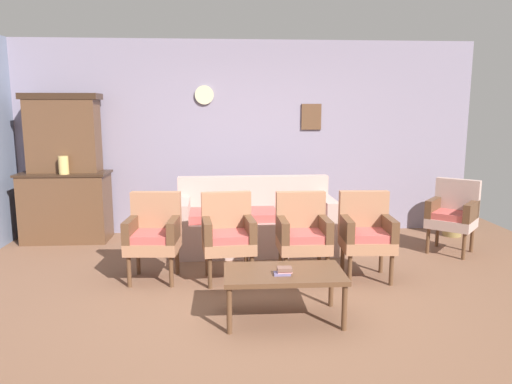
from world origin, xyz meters
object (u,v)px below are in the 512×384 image
Objects in this scene: side_cabinet at (66,207)px; armchair_near_couch_end at (154,232)px; book_stack_on_table at (284,271)px; wingback_chair_by_fireplace at (453,213)px; floor_vase_by_wall at (453,210)px; coffee_table at (284,277)px; armchair_by_doorway at (228,233)px; armchair_row_middle at (366,231)px; vase_on_cabinet at (64,165)px; floral_couch at (255,224)px; armchair_near_cabinet at (303,232)px.

armchair_near_couch_end is (1.39, -1.58, 0.03)m from side_cabinet.
book_stack_on_table is (2.60, -2.72, -0.01)m from side_cabinet.
book_stack_on_table is (-2.33, -1.87, -0.05)m from wingback_chair_by_fireplace.
floor_vase_by_wall is at bearing 44.05° from book_stack_on_table.
wingback_chair_by_fireplace is 2.93m from coffee_table.
armchair_by_doorway is 1.00× the size of armchair_row_middle.
vase_on_cabinet is 3.61m from coffee_table.
armchair_near_couch_end is (1.33, -1.40, -0.55)m from vase_on_cabinet.
vase_on_cabinet reaches higher than floral_couch.
armchair_near_couch_end is 1.54m from armchair_near_cabinet.
armchair_row_middle is at bearing -25.02° from side_cabinet.
armchair_near_cabinet is at bearing -68.81° from floral_couch.
armchair_near_couch_end is 1.62m from coffee_table.
side_cabinet is 5.00m from wingback_chair_by_fireplace.
wingback_chair_by_fireplace is 1.24× the size of floor_vase_by_wall.
coffee_table is at bearing -65.43° from armchair_by_doorway.
wingback_chair_by_fireplace is 0.90× the size of coffee_table.
armchair_near_cabinet reaches higher than book_stack_on_table.
vase_on_cabinet is 2.01m from armchair_near_couch_end.
floral_couch is 1.97× the size of coffee_table.
floor_vase_by_wall is at bearing 42.66° from armchair_row_middle.
armchair_by_doorway and wingback_chair_by_fireplace have the same top height.
vase_on_cabinet is 3.64m from book_stack_on_table.
armchair_row_middle is (0.67, -0.01, 0.00)m from armchair_near_cabinet.
armchair_by_doorway is 0.90× the size of coffee_table.
side_cabinet is 1.28× the size of wingback_chair_by_fireplace.
vase_on_cabinet reaches higher than book_stack_on_table.
vase_on_cabinet reaches higher than armchair_near_couch_end.
armchair_row_middle reaches higher than coffee_table.
armchair_by_doorway is 1.00× the size of wingback_chair_by_fireplace.
armchair_near_cabinet is 6.05× the size of book_stack_on_table.
side_cabinet reaches higher than armchair_near_cabinet.
armchair_by_doorway is (2.15, -1.64, 0.03)m from side_cabinet.
side_cabinet reaches higher than armchair_by_doorway.
wingback_chair_by_fireplace is at bearing 37.73° from coffee_table.
armchair_near_couch_end is 2.21m from armchair_row_middle.
floral_couch is 2.84m from floor_vase_by_wall.
armchair_near_couch_end is at bearing -159.29° from floor_vase_by_wall.
floor_vase_by_wall is at bearing 26.02° from armchair_by_doorway.
armchair_near_cabinet and armchair_row_middle have the same top height.
floral_couch and armchair_row_middle have the same top height.
armchair_by_doorway is at bearing -37.27° from side_cabinet.
armchair_by_doorway is at bearing -108.26° from floral_couch.
armchair_near_couch_end is 0.77m from armchair_by_doorway.
book_stack_on_table is at bearing -107.29° from armchair_near_cabinet.
floor_vase_by_wall is (5.31, -0.10, -0.10)m from side_cabinet.
floor_vase_by_wall reaches higher than coffee_table.
armchair_row_middle is at bearing -45.26° from floral_couch.
armchair_row_middle is at bearing -1.54° from armchair_by_doorway.
armchair_near_couch_end reaches higher than book_stack_on_table.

